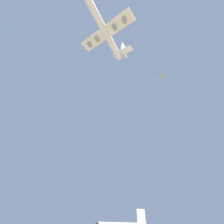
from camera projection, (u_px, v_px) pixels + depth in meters
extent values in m
cube|color=white|center=(141.00, 216.00, 99.07)|extent=(6.16, 2.96, 7.60)
cylinder|color=white|center=(104.00, 30.00, 147.22)|extent=(41.98, 60.76, 6.40)
cone|color=white|center=(126.00, 57.00, 170.17)|extent=(7.42, 7.60, 5.76)
cube|color=white|center=(106.00, 32.00, 147.97)|extent=(51.15, 49.32, 12.10)
cylinder|color=gray|center=(89.00, 45.00, 159.94)|extent=(5.22, 5.83, 3.00)
cylinder|color=gray|center=(97.00, 40.00, 153.39)|extent=(5.22, 5.83, 3.00)
cylinder|color=gray|center=(114.00, 27.00, 140.29)|extent=(5.22, 5.83, 3.00)
cylinder|color=gray|center=(124.00, 20.00, 133.74)|extent=(5.22, 5.83, 3.00)
cube|color=white|center=(123.00, 48.00, 170.01)|extent=(7.42, 7.63, 10.35)
cube|color=white|center=(123.00, 52.00, 166.24)|extent=(20.59, 20.01, 4.74)
cylinder|color=#999EA3|center=(161.00, 75.00, 218.50)|extent=(11.46, 8.76, 1.50)
cone|color=black|center=(158.00, 72.00, 214.65)|extent=(2.50, 2.38, 1.50)
cube|color=#999EA3|center=(162.00, 76.00, 219.15)|extent=(8.22, 9.07, 0.24)
cube|color=#999EA3|center=(163.00, 76.00, 222.53)|extent=(2.07, 1.55, 2.60)
cube|color=#999EA3|center=(163.00, 77.00, 221.46)|extent=(4.41, 5.07, 0.20)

